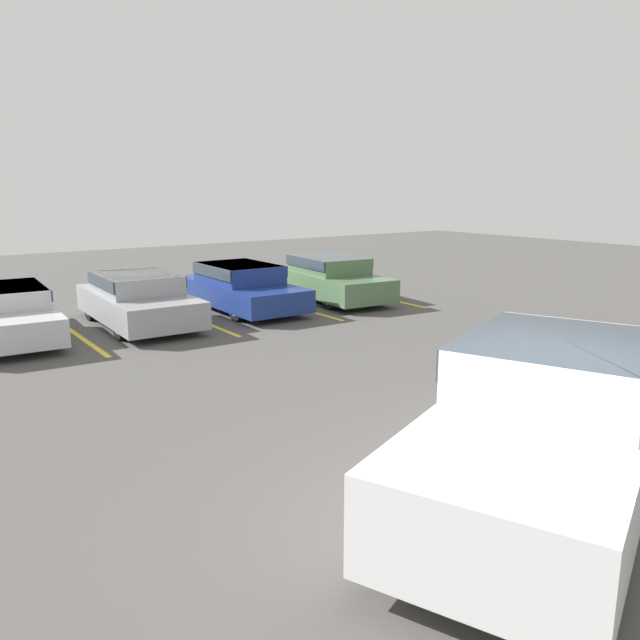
{
  "coord_description": "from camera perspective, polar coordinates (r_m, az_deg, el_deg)",
  "views": [
    {
      "loc": [
        -4.65,
        -3.15,
        3.27
      ],
      "look_at": [
        1.48,
        5.42,
        1.0
      ],
      "focal_mm": 35.0,
      "sensor_mm": 36.0,
      "label": 1
    }
  ],
  "objects": [
    {
      "name": "parked_sedan_c",
      "position": [
        16.94,
        -7.29,
        3.17
      ],
      "size": [
        1.88,
        4.49,
        1.22
      ],
      "rotation": [
        0.0,
        0.0,
        -1.58
      ],
      "color": "navy",
      "rests_on": "ground_plane"
    },
    {
      "name": "stall_stripe_e",
      "position": [
        19.27,
        4.05,
        2.37
      ],
      "size": [
        0.12,
        5.39,
        0.01
      ],
      "primitive_type": "cube",
      "color": "yellow",
      "rests_on": "ground_plane"
    },
    {
      "name": "parked_sedan_d",
      "position": [
        18.22,
        0.87,
        3.95
      ],
      "size": [
        2.17,
        4.55,
        1.26
      ],
      "rotation": [
        0.0,
        0.0,
        -1.67
      ],
      "color": "#4C6B47",
      "rests_on": "ground_plane"
    },
    {
      "name": "parked_sedan_a",
      "position": [
        15.1,
        -26.89,
        0.74
      ],
      "size": [
        2.07,
        4.55,
        1.15
      ],
      "rotation": [
        0.0,
        0.0,
        -1.63
      ],
      "color": "#B7BABF",
      "rests_on": "ground_plane"
    },
    {
      "name": "pickup_truck",
      "position": [
        7.4,
        21.11,
        -7.65
      ],
      "size": [
        6.45,
        4.14,
        1.74
      ],
      "rotation": [
        0.0,
        0.0,
        0.39
      ],
      "color": "white",
      "rests_on": "ground_plane"
    },
    {
      "name": "parked_sedan_b",
      "position": [
        15.49,
        -16.31,
        1.95
      ],
      "size": [
        1.96,
        4.3,
        1.23
      ],
      "rotation": [
        0.0,
        0.0,
        -1.6
      ],
      "color": "gray",
      "rests_on": "ground_plane"
    },
    {
      "name": "stall_stripe_c",
      "position": [
        16.27,
        -11.82,
        0.32
      ],
      "size": [
        0.12,
        5.39,
        0.01
      ],
      "primitive_type": "cube",
      "color": "yellow",
      "rests_on": "ground_plane"
    },
    {
      "name": "stall_stripe_b",
      "position": [
        15.37,
        -21.69,
        -0.98
      ],
      "size": [
        0.12,
        5.39,
        0.01
      ],
      "primitive_type": "cube",
      "color": "yellow",
      "rests_on": "ground_plane"
    },
    {
      "name": "stall_stripe_d",
      "position": [
        17.59,
        -3.22,
        1.44
      ],
      "size": [
        0.12,
        5.39,
        0.01
      ],
      "primitive_type": "cube",
      "color": "yellow",
      "rests_on": "ground_plane"
    },
    {
      "name": "ground_plane",
      "position": [
        6.5,
        18.48,
        -18.74
      ],
      "size": [
        60.0,
        60.0,
        0.0
      ],
      "primitive_type": "plane",
      "color": "#4C4947"
    }
  ]
}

